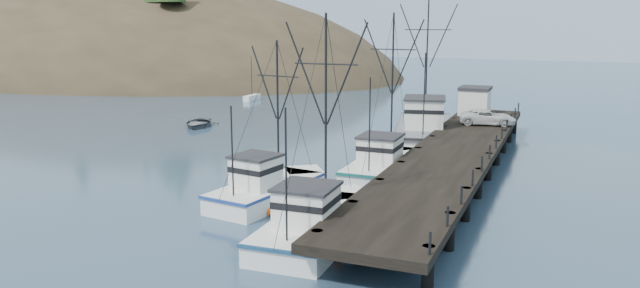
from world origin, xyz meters
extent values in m
plane|color=navy|center=(0.00, 0.00, 0.00)|extent=(400.00, 400.00, 0.00)
cube|color=black|center=(14.00, 16.00, 1.75)|extent=(6.00, 44.00, 0.50)
cylinder|color=black|center=(11.40, -4.00, 1.00)|extent=(0.56, 0.56, 2.00)
cylinder|color=black|center=(16.60, -4.00, 1.00)|extent=(0.56, 0.56, 2.00)
cylinder|color=black|center=(11.40, 1.00, 1.00)|extent=(0.56, 0.56, 2.00)
cylinder|color=black|center=(16.60, 1.00, 1.00)|extent=(0.56, 0.56, 2.00)
cylinder|color=black|center=(11.40, 6.00, 1.00)|extent=(0.56, 0.56, 2.00)
cylinder|color=black|center=(16.60, 6.00, 1.00)|extent=(0.56, 0.56, 2.00)
cylinder|color=black|center=(11.40, 11.00, 1.00)|extent=(0.56, 0.56, 2.00)
cylinder|color=black|center=(16.60, 11.00, 1.00)|extent=(0.56, 0.56, 2.00)
cylinder|color=black|center=(11.40, 16.00, 1.00)|extent=(0.56, 0.56, 2.00)
cylinder|color=black|center=(16.60, 16.00, 1.00)|extent=(0.56, 0.56, 2.00)
cylinder|color=black|center=(11.40, 21.00, 1.00)|extent=(0.56, 0.56, 2.00)
cylinder|color=black|center=(16.60, 21.00, 1.00)|extent=(0.56, 0.56, 2.00)
cylinder|color=black|center=(11.40, 26.00, 1.00)|extent=(0.56, 0.56, 2.00)
cylinder|color=black|center=(16.60, 26.00, 1.00)|extent=(0.56, 0.56, 2.00)
cylinder|color=black|center=(11.40, 31.00, 1.00)|extent=(0.56, 0.56, 2.00)
cylinder|color=black|center=(16.60, 31.00, 1.00)|extent=(0.56, 0.56, 2.00)
cylinder|color=black|center=(11.40, 36.00, 1.00)|extent=(0.56, 0.56, 2.00)
cylinder|color=black|center=(16.60, 36.00, 1.00)|extent=(0.56, 0.56, 2.00)
ellipsoid|color=#382D1E|center=(-70.00, 78.00, -6.00)|extent=(132.00, 78.00, 51.00)
ellipsoid|color=black|center=(-75.00, 82.00, -2.00)|extent=(109.20, 62.40, 41.60)
cube|color=beige|center=(-38.00, 56.00, 1.40)|extent=(4.00, 5.00, 2.80)
cube|color=beige|center=(-44.00, 60.00, 1.40)|extent=(4.00, 5.00, 2.80)
cube|color=beige|center=(-34.00, 62.00, 1.40)|extent=(4.00, 5.00, 2.80)
cube|color=#9EB2C6|center=(10.00, 170.00, 0.00)|extent=(360.00, 40.00, 26.00)
cube|color=silver|center=(-40.00, 185.00, 0.00)|extent=(180.00, 25.00, 18.00)
cube|color=white|center=(-44.65, 65.83, 0.30)|extent=(1.00, 3.50, 0.90)
cylinder|color=black|center=(-44.65, 65.83, 3.20)|extent=(0.08, 0.08, 6.00)
cube|color=white|center=(-44.99, 60.30, 0.30)|extent=(1.00, 3.50, 0.90)
cylinder|color=black|center=(-44.99, 60.30, 3.20)|extent=(0.08, 0.08, 6.00)
cube|color=white|center=(-40.51, 54.21, 0.30)|extent=(1.00, 3.50, 0.90)
cylinder|color=black|center=(-40.51, 54.21, 3.20)|extent=(0.08, 0.08, 6.00)
cube|color=white|center=(-37.26, 62.79, 0.30)|extent=(1.00, 3.50, 0.90)
cylinder|color=black|center=(-37.26, 62.79, 3.20)|extent=(0.08, 0.08, 6.00)
cube|color=white|center=(-38.15, 58.88, 0.30)|extent=(1.00, 3.50, 0.90)
cylinder|color=black|center=(-38.15, 58.88, 3.20)|extent=(0.08, 0.08, 6.00)
cube|color=white|center=(-20.24, 48.57, 0.30)|extent=(1.00, 3.50, 0.90)
cylinder|color=black|center=(-20.24, 48.57, 3.20)|extent=(0.08, 0.08, 6.00)
cube|color=white|center=(-38.16, 61.17, 0.30)|extent=(1.00, 3.50, 0.90)
cylinder|color=black|center=(-38.16, 61.17, 3.20)|extent=(0.08, 0.08, 6.00)
cube|color=white|center=(9.68, -0.01, 0.45)|extent=(4.20, 10.12, 1.60)
cube|color=white|center=(9.53, 4.99, 0.45)|extent=(3.91, 3.91, 1.60)
cube|color=navy|center=(9.68, -0.01, 1.15)|extent=(4.28, 10.38, 0.18)
cube|color=silver|center=(9.72, -1.30, 2.20)|extent=(2.82, 2.90, 1.90)
cube|color=#26262B|center=(9.72, -1.30, 3.23)|extent=(3.06, 3.17, 0.16)
cylinder|color=black|center=(9.64, 1.52, 6.55)|extent=(0.14, 0.14, 10.61)
cylinder|color=black|center=(9.79, -3.86, 4.43)|extent=(0.10, 0.10, 6.36)
cube|color=white|center=(4.20, 5.04, 0.45)|extent=(4.83, 9.08, 1.60)
cube|color=white|center=(4.91, 9.29, 0.45)|extent=(3.43, 3.43, 1.60)
cube|color=navy|center=(4.20, 5.04, 1.15)|extent=(4.94, 9.31, 0.18)
cube|color=silver|center=(4.02, 3.94, 2.20)|extent=(2.80, 2.80, 1.90)
cube|color=#26262B|center=(4.02, 3.94, 3.23)|extent=(3.04, 3.05, 0.16)
cylinder|color=black|center=(4.42, 6.35, 5.73)|extent=(0.14, 0.14, 8.95)
cylinder|color=black|center=(3.66, 1.76, 3.94)|extent=(0.10, 0.10, 5.37)
cube|color=white|center=(9.27, 14.43, 0.45)|extent=(3.90, 10.03, 1.60)
cube|color=white|center=(9.30, 19.44, 0.45)|extent=(3.86, 3.86, 1.60)
cube|color=#155651|center=(9.27, 14.43, 1.15)|extent=(3.98, 10.29, 0.18)
cube|color=silver|center=(9.27, 13.15, 2.20)|extent=(2.71, 2.84, 1.90)
cube|color=#26262B|center=(9.27, 13.15, 3.23)|extent=(2.94, 3.10, 0.16)
cylinder|color=black|center=(9.28, 15.97, 6.60)|extent=(0.14, 0.14, 10.70)
cylinder|color=black|center=(9.25, 10.58, 4.46)|extent=(0.10, 0.10, 6.42)
cube|color=slate|center=(9.31, 27.27, 0.75)|extent=(7.46, 14.51, 2.20)
cube|color=slate|center=(7.93, 34.04, 0.75)|extent=(4.71, 4.71, 2.20)
cube|color=black|center=(9.31, 27.27, 1.75)|extent=(7.63, 14.88, 0.18)
cube|color=silver|center=(9.66, 25.53, 3.15)|extent=(4.07, 4.49, 2.60)
cube|color=#26262B|center=(9.66, 25.53, 4.53)|extent=(4.42, 4.90, 0.16)
cylinder|color=black|center=(8.88, 29.35, 7.59)|extent=(0.14, 0.14, 11.47)
cylinder|color=black|center=(10.37, 22.06, 5.29)|extent=(0.10, 0.10, 6.88)
cube|color=silver|center=(12.84, 34.00, 3.25)|extent=(2.80, 3.00, 2.50)
cube|color=#26262B|center=(12.84, 34.00, 4.65)|extent=(3.00, 3.20, 0.30)
imported|color=silver|center=(14.88, 28.28, 2.70)|extent=(5.32, 3.10, 1.39)
imported|color=#575B60|center=(-15.41, 27.33, 0.00)|extent=(5.18, 6.22, 1.11)
camera|label=1|loc=(21.81, -29.25, 11.66)|focal=35.00mm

